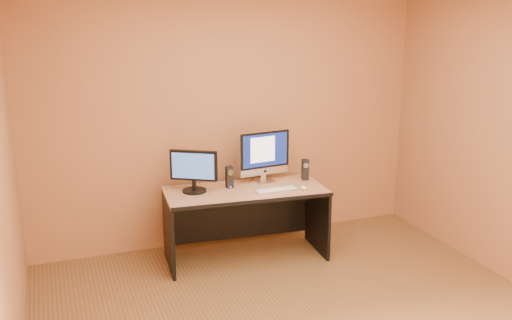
% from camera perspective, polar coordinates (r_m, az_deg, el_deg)
% --- Properties ---
extents(walls, '(4.00, 4.00, 2.60)m').
position_cam_1_polar(walls, '(3.87, 6.49, -0.52)').
color(walls, '#A16941').
rests_on(walls, ground).
extents(desk, '(1.53, 0.76, 0.69)m').
position_cam_1_polar(desk, '(5.44, -1.03, -6.44)').
color(desk, tan).
rests_on(desk, ground).
extents(imac, '(0.55, 0.26, 0.51)m').
position_cam_1_polar(imac, '(5.49, 0.96, 0.37)').
color(imac, '#B8B9BD').
rests_on(imac, desk).
extents(second_monitor, '(0.50, 0.42, 0.39)m').
position_cam_1_polar(second_monitor, '(5.24, -6.24, -1.13)').
color(second_monitor, black).
rests_on(second_monitor, desk).
extents(speaker_left, '(0.06, 0.07, 0.20)m').
position_cam_1_polar(speaker_left, '(5.36, -2.67, -1.72)').
color(speaker_left, black).
rests_on(speaker_left, desk).
extents(speaker_right, '(0.08, 0.08, 0.20)m').
position_cam_1_polar(speaker_right, '(5.62, 4.94, -0.96)').
color(speaker_right, black).
rests_on(speaker_right, desk).
extents(keyboard, '(0.40, 0.12, 0.02)m').
position_cam_1_polar(keyboard, '(5.29, 2.05, -2.99)').
color(keyboard, silver).
rests_on(keyboard, desk).
extents(mouse, '(0.07, 0.10, 0.03)m').
position_cam_1_polar(mouse, '(5.35, 4.76, -2.76)').
color(mouse, white).
rests_on(mouse, desk).
extents(cable_a, '(0.10, 0.19, 0.01)m').
position_cam_1_polar(cable_a, '(5.68, 0.84, -1.79)').
color(cable_a, black).
rests_on(cable_a, desk).
extents(cable_b, '(0.10, 0.14, 0.01)m').
position_cam_1_polar(cable_b, '(5.63, -0.39, -1.93)').
color(cable_b, black).
rests_on(cable_b, desk).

